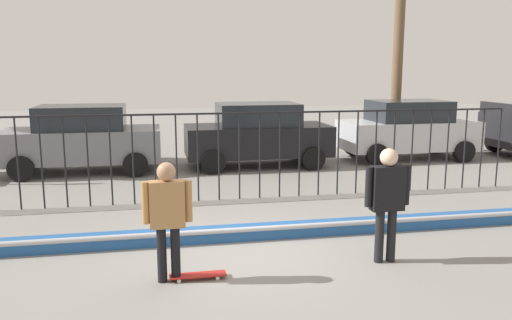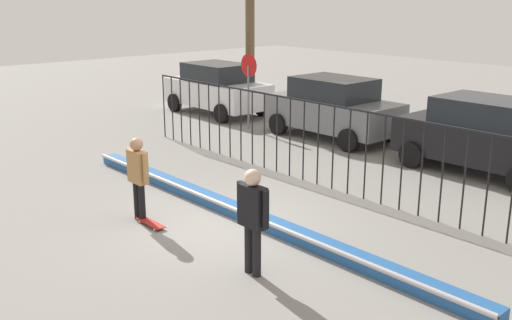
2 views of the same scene
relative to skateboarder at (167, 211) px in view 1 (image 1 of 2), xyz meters
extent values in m
plane|color=gray|center=(1.25, 1.06, -1.02)|extent=(60.00, 60.00, 0.00)
cube|color=#235699|center=(1.25, 1.60, -0.91)|extent=(11.00, 0.36, 0.22)
cylinder|color=#B2B2B7|center=(1.25, 1.42, -0.80)|extent=(11.00, 0.09, 0.09)
cylinder|color=black|center=(-2.95, 4.36, -0.03)|extent=(0.04, 0.04, 1.98)
cylinder|color=black|center=(-2.48, 4.36, -0.03)|extent=(0.04, 0.04, 1.98)
cylinder|color=black|center=(-2.02, 4.36, -0.03)|extent=(0.04, 0.04, 1.98)
cylinder|color=black|center=(-1.55, 4.36, -0.03)|extent=(0.04, 0.04, 1.98)
cylinder|color=black|center=(-1.08, 4.36, -0.03)|extent=(0.04, 0.04, 1.98)
cylinder|color=black|center=(-0.62, 4.36, -0.03)|extent=(0.04, 0.04, 1.98)
cylinder|color=black|center=(-0.15, 4.36, -0.03)|extent=(0.04, 0.04, 1.98)
cylinder|color=black|center=(0.32, 4.36, -0.03)|extent=(0.04, 0.04, 1.98)
cylinder|color=black|center=(0.78, 4.36, -0.03)|extent=(0.04, 0.04, 1.98)
cylinder|color=black|center=(1.25, 4.36, -0.03)|extent=(0.04, 0.04, 1.98)
cylinder|color=black|center=(1.72, 4.36, -0.03)|extent=(0.04, 0.04, 1.98)
cylinder|color=black|center=(2.18, 4.36, -0.03)|extent=(0.04, 0.04, 1.98)
cylinder|color=black|center=(2.65, 4.36, -0.03)|extent=(0.04, 0.04, 1.98)
cylinder|color=black|center=(3.12, 4.36, -0.03)|extent=(0.04, 0.04, 1.98)
cylinder|color=black|center=(3.58, 4.36, -0.03)|extent=(0.04, 0.04, 1.98)
cylinder|color=black|center=(4.05, 4.36, -0.03)|extent=(0.04, 0.04, 1.98)
cylinder|color=black|center=(4.52, 4.36, -0.03)|extent=(0.04, 0.04, 1.98)
cylinder|color=black|center=(4.98, 4.36, -0.03)|extent=(0.04, 0.04, 1.98)
cylinder|color=black|center=(5.45, 4.36, -0.03)|extent=(0.04, 0.04, 1.98)
cylinder|color=black|center=(5.92, 4.36, -0.03)|extent=(0.04, 0.04, 1.98)
cylinder|color=black|center=(6.38, 4.36, -0.03)|extent=(0.04, 0.04, 1.98)
cylinder|color=black|center=(6.85, 4.36, -0.03)|extent=(0.04, 0.04, 1.98)
cylinder|color=black|center=(7.32, 4.36, -0.03)|extent=(0.04, 0.04, 1.98)
cylinder|color=black|center=(7.78, 4.36, -0.03)|extent=(0.04, 0.04, 1.98)
cylinder|color=black|center=(8.25, 4.36, -0.03)|extent=(0.04, 0.04, 1.98)
cube|color=black|center=(1.25, 4.36, 0.94)|extent=(14.00, 0.04, 0.04)
cylinder|color=black|center=(-0.09, 0.00, -0.62)|extent=(0.13, 0.13, 0.79)
cylinder|color=black|center=(0.09, 0.00, -0.62)|extent=(0.13, 0.13, 0.79)
cube|color=#A87A47|center=(0.00, 0.00, 0.10)|extent=(0.48, 0.21, 0.65)
sphere|color=#A87A5B|center=(0.00, 0.00, 0.55)|extent=(0.26, 0.26, 0.26)
cylinder|color=#A87A47|center=(-0.29, 0.00, 0.13)|extent=(0.10, 0.10, 0.58)
cylinder|color=#A87A47|center=(0.29, 0.00, 0.13)|extent=(0.10, 0.10, 0.58)
cube|color=#A51E19|center=(0.40, -0.01, -0.95)|extent=(0.80, 0.20, 0.02)
cylinder|color=silver|center=(0.67, 0.06, -0.99)|extent=(0.05, 0.03, 0.05)
cylinder|color=silver|center=(0.67, -0.09, -0.99)|extent=(0.05, 0.03, 0.05)
cylinder|color=silver|center=(0.13, 0.06, -0.99)|extent=(0.05, 0.03, 0.05)
cylinder|color=silver|center=(0.13, -0.09, -0.99)|extent=(0.05, 0.03, 0.05)
cylinder|color=black|center=(3.19, 0.11, -0.61)|extent=(0.14, 0.14, 0.82)
cylinder|color=black|center=(3.38, 0.11, -0.61)|extent=(0.14, 0.14, 0.82)
cube|color=black|center=(3.29, 0.11, 0.14)|extent=(0.50, 0.21, 0.68)
sphere|color=beige|center=(3.29, 0.11, 0.62)|extent=(0.27, 0.27, 0.27)
cylinder|color=black|center=(2.98, 0.11, 0.18)|extent=(0.11, 0.11, 0.61)
cylinder|color=black|center=(3.59, 0.11, 0.18)|extent=(0.11, 0.11, 0.61)
cube|color=slate|center=(-2.14, 8.24, -0.23)|extent=(4.30, 1.90, 0.90)
cube|color=#1E2328|center=(-2.14, 8.24, 0.55)|extent=(2.37, 1.71, 0.66)
cylinder|color=black|center=(-0.68, 9.19, -0.68)|extent=(0.68, 0.22, 0.68)
cylinder|color=black|center=(-0.68, 7.29, -0.68)|extent=(0.68, 0.22, 0.68)
cylinder|color=black|center=(-3.60, 9.19, -0.68)|extent=(0.68, 0.22, 0.68)
cylinder|color=black|center=(-3.60, 7.29, -0.68)|extent=(0.68, 0.22, 0.68)
cube|color=black|center=(2.91, 8.22, -0.23)|extent=(4.30, 1.90, 0.90)
cube|color=#1E2328|center=(2.91, 8.22, 0.55)|extent=(2.37, 1.71, 0.66)
cylinder|color=black|center=(4.37, 9.17, -0.68)|extent=(0.68, 0.22, 0.68)
cylinder|color=black|center=(4.37, 7.27, -0.68)|extent=(0.68, 0.22, 0.68)
cylinder|color=black|center=(1.44, 9.17, -0.68)|extent=(0.68, 0.22, 0.68)
cylinder|color=black|center=(1.44, 7.27, -0.68)|extent=(0.68, 0.22, 0.68)
cube|color=#B7BABF|center=(7.94, 8.51, -0.23)|extent=(4.30, 1.90, 0.90)
cube|color=#1E2328|center=(7.94, 8.51, 0.55)|extent=(2.37, 1.71, 0.66)
cylinder|color=black|center=(9.40, 9.46, -0.68)|extent=(0.68, 0.22, 0.68)
cylinder|color=black|center=(9.40, 7.56, -0.68)|extent=(0.68, 0.22, 0.68)
cylinder|color=black|center=(6.47, 9.46, -0.68)|extent=(0.68, 0.22, 0.68)
cylinder|color=black|center=(6.47, 7.56, -0.68)|extent=(0.68, 0.22, 0.68)
cube|color=black|center=(11.00, 8.28, 0.60)|extent=(0.12, 1.75, 0.36)
cylinder|color=black|center=(11.69, 9.23, -0.68)|extent=(0.68, 0.22, 0.68)
cylinder|color=brown|center=(8.24, 10.07, 2.25)|extent=(0.36, 0.36, 6.54)
camera|label=1|loc=(-0.13, -6.98, 1.95)|focal=36.44mm
camera|label=2|loc=(9.85, -5.66, 3.35)|focal=41.52mm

